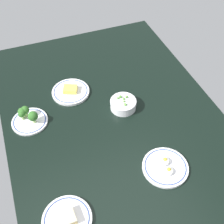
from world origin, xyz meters
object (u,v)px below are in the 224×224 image
object	(u,v)px
plate_sandwich	(67,219)
bowl_peas	(123,104)
plate_broccoli	(29,118)
plate_cheese	(71,91)
plate_eggs	(165,167)

from	to	relation	value
plate_sandwich	bowl_peas	world-z (taller)	bowl_peas
bowl_peas	plate_broccoli	bearing A→B (deg)	-99.36
plate_sandwich	bowl_peas	distance (cm)	66.27
plate_cheese	plate_broccoli	size ratio (longest dim) A/B	1.14
plate_cheese	bowl_peas	bearing A→B (deg)	48.06
plate_eggs	plate_broccoli	world-z (taller)	plate_broccoli
plate_cheese	plate_eggs	bearing A→B (deg)	23.37
plate_sandwich	plate_broccoli	bearing A→B (deg)	-175.08
plate_eggs	plate_cheese	bearing A→B (deg)	-156.63
plate_eggs	plate_broccoli	size ratio (longest dim) A/B	1.13
plate_eggs	bowl_peas	world-z (taller)	bowl_peas
plate_eggs	plate_sandwich	bearing A→B (deg)	-80.98
plate_sandwich	plate_cheese	xyz separation A→B (cm)	(-70.48, 20.69, -0.14)
bowl_peas	plate_sandwich	bearing A→B (deg)	-41.82
plate_sandwich	bowl_peas	bearing A→B (deg)	138.18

